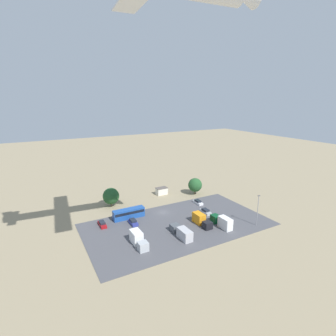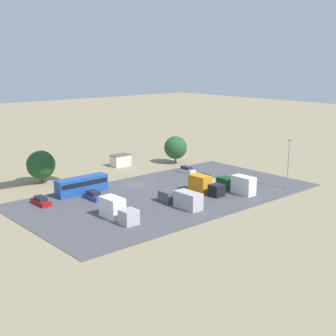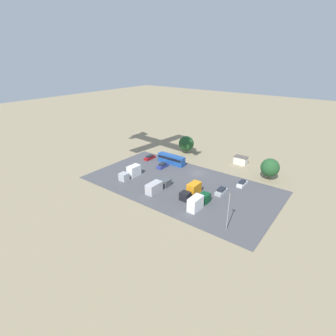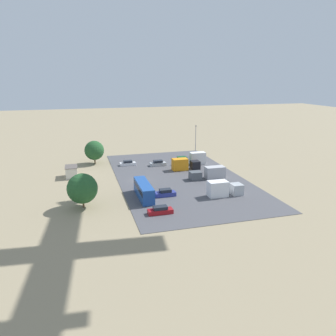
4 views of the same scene
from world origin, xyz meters
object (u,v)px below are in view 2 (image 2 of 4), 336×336
(parked_truck_2, at_px, (117,210))
(parked_truck_3, at_px, (238,185))
(parked_car_1, at_px, (204,178))
(parked_car_2, at_px, (186,170))
(parked_car_0, at_px, (41,201))
(parked_car_3, at_px, (94,196))
(parked_truck_0, at_px, (182,199))
(parked_truck_1, at_px, (205,185))
(shed_building, at_px, (121,160))
(bus, at_px, (82,185))

(parked_truck_2, distance_m, parked_truck_3, 26.99)
(parked_car_1, relative_size, parked_car_2, 1.01)
(parked_car_0, bearing_deg, parked_car_3, -20.99)
(parked_truck_0, bearing_deg, parked_truck_1, 21.15)
(parked_truck_0, xyz_separation_m, parked_truck_1, (-9.40, -3.64, 0.12))
(parked_car_2, height_order, parked_truck_2, parked_truck_2)
(shed_building, bearing_deg, parked_truck_3, 95.18)
(parked_truck_3, bearing_deg, parked_car_2, 77.70)
(parked_truck_1, relative_size, parked_truck_3, 0.94)
(shed_building, height_order, parked_truck_3, parked_truck_3)
(parked_car_0, height_order, parked_car_3, parked_car_3)
(parked_truck_1, bearing_deg, parked_truck_0, 21.15)
(parked_truck_1, height_order, parked_truck_2, parked_truck_2)
(parked_car_1, relative_size, parked_truck_2, 0.59)
(parked_car_3, bearing_deg, parked_truck_0, 123.33)
(shed_building, height_order, bus, bus)
(parked_car_0, xyz_separation_m, parked_car_1, (-33.87, 7.98, 0.05))
(parked_truck_3, bearing_deg, parked_car_0, 150.44)
(parked_car_0, xyz_separation_m, parked_car_3, (-8.94, 3.43, 0.04))
(parked_car_3, height_order, parked_truck_1, parked_truck_1)
(shed_building, distance_m, parked_car_0, 33.58)
(parked_truck_0, height_order, parked_truck_3, parked_truck_3)
(shed_building, bearing_deg, parked_car_1, 100.53)
(parked_truck_0, bearing_deg, shed_building, 71.96)
(bus, bearing_deg, parked_truck_1, 50.27)
(shed_building, bearing_deg, parked_truck_2, 53.37)
(parked_car_1, bearing_deg, parked_car_3, 169.65)
(parked_truck_3, bearing_deg, shed_building, 95.18)
(parked_car_1, height_order, parked_truck_0, parked_truck_0)
(parked_truck_0, distance_m, parked_truck_3, 14.23)
(bus, height_order, parked_car_3, bus)
(parked_truck_2, height_order, parked_truck_3, parked_truck_3)
(parked_truck_1, height_order, parked_truck_3, parked_truck_3)
(shed_building, xyz_separation_m, parked_truck_0, (11.06, 33.95, -0.00))
(parked_car_2, height_order, parked_truck_3, parked_truck_3)
(shed_building, bearing_deg, parked_truck_0, 71.96)
(parked_car_3, bearing_deg, parked_car_2, -172.05)
(parked_car_3, bearing_deg, parked_truck_3, 147.52)
(parked_car_1, bearing_deg, bus, 159.37)
(parked_car_2, height_order, parked_truck_1, parked_truck_1)
(parked_car_0, relative_size, parked_car_3, 1.07)
(parked_car_3, xyz_separation_m, parked_truck_0, (-9.37, 14.24, 0.70))
(parked_car_3, relative_size, parked_truck_3, 0.54)
(shed_building, relative_size, parked_truck_0, 0.51)
(parked_truck_1, xyz_separation_m, parked_truck_2, (22.03, 1.54, 0.09))
(parked_car_1, relative_size, parked_truck_0, 0.50)
(shed_building, xyz_separation_m, parked_car_0, (29.36, 16.28, -0.74))
(parked_car_0, distance_m, parked_car_3, 9.57)
(parked_car_1, xyz_separation_m, parked_car_3, (24.94, -4.55, -0.01))
(bus, bearing_deg, parked_truck_2, -12.13)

